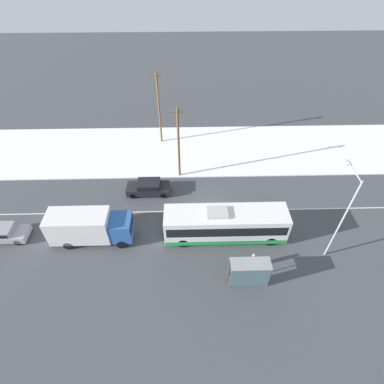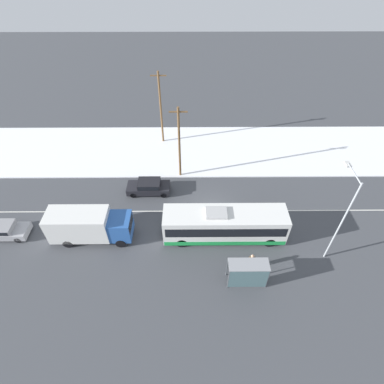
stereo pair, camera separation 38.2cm
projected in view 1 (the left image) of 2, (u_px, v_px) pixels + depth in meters
ground_plane at (211, 211)px, 29.79m from camera, size 120.00×120.00×0.00m
snow_lot at (205, 150)px, 37.25m from camera, size 80.00×10.44×0.12m
lane_marking_center at (211, 211)px, 29.79m from camera, size 60.00×0.12×0.00m
city_bus at (225, 224)px, 26.47m from camera, size 10.76×2.57×3.23m
box_truck at (89, 226)px, 26.06m from camera, size 7.18×2.30×3.17m
sedan_car at (148, 187)px, 31.14m from camera, size 4.44×1.80×1.49m
parked_car_near_truck at (2, 232)px, 26.81m from camera, size 4.43×1.80×1.39m
pedestrian_at_stop at (253, 259)px, 24.41m from camera, size 0.63×0.28×1.75m
bus_shelter at (250, 272)px, 22.87m from camera, size 3.10×1.20×2.40m
streetlamp at (343, 209)px, 22.74m from camera, size 0.36×2.70×8.49m
utility_pole_roadside at (179, 143)px, 30.71m from camera, size 1.80×0.24×8.39m
utility_pole_snowlot at (159, 108)px, 35.35m from camera, size 1.80×0.24×9.09m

